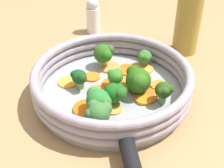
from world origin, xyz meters
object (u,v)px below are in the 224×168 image
(broccoli_floret_3, at_px, (104,54))
(broccoli_floret_4, at_px, (116,77))
(carrot_slice_11, at_px, (112,109))
(carrot_slice_7, at_px, (68,82))
(broccoli_floret_1, at_px, (138,80))
(carrot_slice_5, at_px, (114,83))
(broccoli_floret_2, at_px, (145,57))
(broccoli_floret_7, at_px, (98,113))
(broccoli_floret_6, at_px, (117,93))
(carrot_slice_4, at_px, (128,70))
(carrot_slice_10, at_px, (110,67))
(carrot_slice_3, at_px, (97,90))
(carrot_slice_1, at_px, (143,100))
(salt_shaker, at_px, (93,16))
(carrot_slice_6, at_px, (143,69))
(carrot_slice_0, at_px, (86,109))
(carrot_slice_9, at_px, (101,107))
(oil_bottle, at_px, (188,20))
(carrot_slice_8, at_px, (125,84))
(carrot_slice_12, at_px, (92,77))
(carrot_slice_13, at_px, (145,96))
(skillet, at_px, (112,93))
(broccoli_floret_8, at_px, (98,100))
(broccoli_floret_0, at_px, (79,77))
(broccoli_floret_5, at_px, (164,91))

(broccoli_floret_3, relative_size, broccoli_floret_4, 1.24)
(carrot_slice_11, relative_size, broccoli_floret_3, 0.57)
(carrot_slice_7, height_order, broccoli_floret_1, broccoli_floret_1)
(carrot_slice_5, bearing_deg, broccoli_floret_2, -138.46)
(carrot_slice_7, height_order, broccoli_floret_7, broccoli_floret_7)
(broccoli_floret_6, bearing_deg, broccoli_floret_4, -91.46)
(carrot_slice_4, height_order, carrot_slice_10, same)
(broccoli_floret_7, bearing_deg, carrot_slice_3, -89.16)
(carrot_slice_1, distance_m, broccoli_floret_4, 0.07)
(broccoli_floret_6, height_order, salt_shaker, salt_shaker)
(salt_shaker, bearing_deg, carrot_slice_6, 116.03)
(carrot_slice_5, xyz_separation_m, carrot_slice_11, (0.01, 0.08, -0.00))
(carrot_slice_0, distance_m, carrot_slice_9, 0.03)
(carrot_slice_7, bearing_deg, broccoli_floret_1, 163.32)
(oil_bottle, bearing_deg, carrot_slice_8, 44.54)
(carrot_slice_5, relative_size, carrot_slice_7, 0.92)
(carrot_slice_3, height_order, carrot_slice_5, same)
(broccoli_floret_2, bearing_deg, carrot_slice_10, 2.54)
(broccoli_floret_1, bearing_deg, carrot_slice_6, -106.22)
(broccoli_floret_3, bearing_deg, carrot_slice_12, 55.88)
(carrot_slice_3, distance_m, carrot_slice_12, 0.04)
(oil_bottle, bearing_deg, broccoli_floret_1, 52.84)
(carrot_slice_12, bearing_deg, carrot_slice_13, 145.40)
(carrot_slice_8, xyz_separation_m, broccoli_floret_1, (-0.02, 0.02, 0.03))
(carrot_slice_8, height_order, carrot_slice_12, carrot_slice_8)
(carrot_slice_9, relative_size, broccoli_floret_6, 0.83)
(skillet, distance_m, salt_shaker, 0.28)
(carrot_slice_3, bearing_deg, broccoli_floret_7, 90.84)
(broccoli_floret_7, bearing_deg, carrot_slice_11, -121.92)
(carrot_slice_7, relative_size, broccoli_floret_8, 0.77)
(carrot_slice_10, relative_size, carrot_slice_13, 0.92)
(carrot_slice_6, bearing_deg, skillet, 44.70)
(carrot_slice_5, distance_m, carrot_slice_13, 0.07)
(carrot_slice_11, bearing_deg, broccoli_floret_8, 21.55)
(carrot_slice_12, distance_m, broccoli_floret_7, 0.14)
(broccoli_floret_0, distance_m, broccoli_floret_6, 0.08)
(carrot_slice_0, height_order, carrot_slice_7, carrot_slice_0)
(carrot_slice_1, height_order, broccoli_floret_5, broccoli_floret_5)
(broccoli_floret_1, height_order, broccoli_floret_2, broccoli_floret_1)
(broccoli_floret_4, bearing_deg, carrot_slice_4, -117.08)
(carrot_slice_5, distance_m, carrot_slice_11, 0.08)
(broccoli_floret_7, distance_m, oil_bottle, 0.34)
(carrot_slice_11, bearing_deg, carrot_slice_1, -159.08)
(carrot_slice_3, height_order, broccoli_floret_8, broccoli_floret_8)
(carrot_slice_4, bearing_deg, carrot_slice_3, 44.23)
(carrot_slice_13, bearing_deg, carrot_slice_0, 15.81)
(carrot_slice_7, height_order, carrot_slice_13, carrot_slice_13)
(carrot_slice_4, bearing_deg, broccoli_floret_5, 114.77)
(carrot_slice_9, height_order, broccoli_floret_5, broccoli_floret_5)
(carrot_slice_10, xyz_separation_m, broccoli_floret_8, (0.03, 0.14, 0.03))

